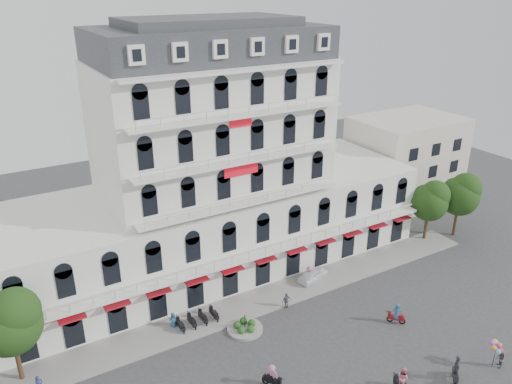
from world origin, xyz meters
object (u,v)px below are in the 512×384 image
object	(u,v)px
rider_northeast	(456,368)
rider_southwest	(403,379)
rider_center	(272,375)
parked_car	(313,275)
balloon_vendor	(499,354)
rider_east	(397,313)

from	to	relation	value
rider_northeast	rider_southwest	bearing A→B (deg)	-59.40
rider_northeast	rider_center	distance (m)	14.30
parked_car	rider_center	size ratio (longest dim) A/B	1.90
parked_car	rider_southwest	distance (m)	16.19
rider_southwest	rider_center	size ratio (longest dim) A/B	1.14
parked_car	rider_southwest	world-z (taller)	rider_southwest
balloon_vendor	rider_northeast	bearing A→B (deg)	170.50
rider_northeast	balloon_vendor	xyz separation A→B (m)	(4.13, -0.69, 0.12)
rider_east	rider_northeast	size ratio (longest dim) A/B	0.88
rider_southwest	rider_center	bearing A→B (deg)	57.44
rider_center	balloon_vendor	xyz separation A→B (m)	(16.77, -7.38, 0.26)
rider_southwest	rider_center	xyz separation A→B (m)	(-8.22, 5.42, -0.14)
rider_center	balloon_vendor	world-z (taller)	balloon_vendor
rider_northeast	balloon_vendor	bearing A→B (deg)	127.05
parked_car	balloon_vendor	size ratio (longest dim) A/B	1.56
parked_car	balloon_vendor	xyz separation A→B (m)	(5.23, -17.79, 0.65)
rider_east	rider_center	size ratio (longest dim) A/B	1.03
rider_east	balloon_vendor	xyz separation A→B (m)	(2.89, -8.24, 0.29)
rider_southwest	rider_northeast	xyz separation A→B (m)	(4.42, -1.26, -0.00)
parked_car	balloon_vendor	distance (m)	18.55
parked_car	rider_northeast	bearing A→B (deg)	167.61
parked_car	rider_center	distance (m)	15.55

